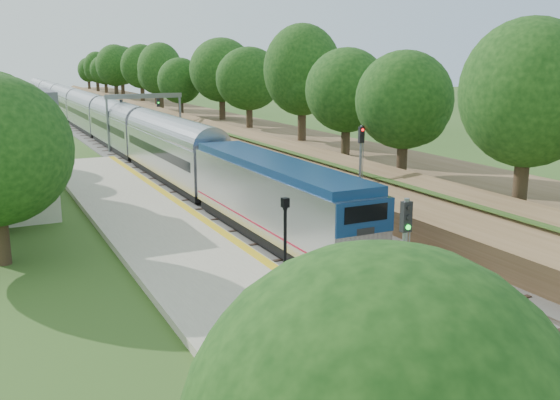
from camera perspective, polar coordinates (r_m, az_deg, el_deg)
name	(u,v)px	position (r m, az deg, el deg)	size (l,w,h in m)	color
ground	(515,385)	(21.60, 20.68, -15.58)	(320.00, 320.00, 0.00)	#2D4C19
trackbed	(131,145)	(75.10, -13.44, 4.94)	(9.50, 170.00, 0.28)	#4C4944
platform	(192,258)	(31.61, -8.02, -5.31)	(6.40, 68.00, 0.38)	#A49B85
yellow_stripe	(245,247)	(32.50, -3.25, -4.33)	(0.55, 68.00, 0.01)	gold
embankment	(199,125)	(77.13, -7.42, 6.80)	(10.64, 170.00, 11.70)	brown
signal_gantry	(144,107)	(69.87, -12.32, 8.35)	(8.40, 0.38, 6.20)	slate
trees_behind_platform	(48,168)	(33.88, -20.42, 2.79)	(7.82, 53.32, 7.21)	#332316
train	(88,116)	(90.52, -17.13, 7.39)	(2.94, 137.97, 4.32)	black
lamppost_mid	(477,374)	(16.82, 17.56, -14.89)	(0.43, 0.43, 4.36)	black
lamppost_far	(285,255)	(25.09, 0.47, -5.03)	(0.42, 0.42, 4.24)	black
signal_platform	(404,265)	(19.68, 11.26, -5.87)	(0.32, 0.26, 5.49)	slate
signal_farside	(361,164)	(37.65, 7.37, 3.28)	(0.33, 0.26, 5.99)	slate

